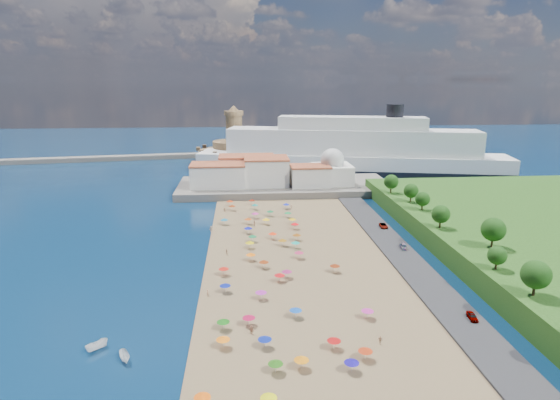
{
  "coord_description": "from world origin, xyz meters",
  "views": [
    {
      "loc": [
        -8.13,
        -121.63,
        46.01
      ],
      "look_at": [
        4.0,
        25.0,
        8.0
      ],
      "focal_mm": 30.0,
      "sensor_mm": 36.0,
      "label": 1
    }
  ],
  "objects": [
    {
      "name": "breakwater",
      "position": [
        -110.0,
        153.0,
        1.3
      ],
      "size": [
        199.03,
        34.77,
        2.6
      ],
      "primitive_type": "cube",
      "rotation": [
        0.0,
        0.0,
        0.14
      ],
      "color": "#59544C",
      "rests_on": "ground"
    },
    {
      "name": "beachgoers",
      "position": [
        -6.1,
        4.0,
        1.12
      ],
      "size": [
        34.97,
        91.31,
        1.88
      ],
      "color": "tan",
      "rests_on": "beach"
    },
    {
      "name": "beach_parasols",
      "position": [
        -1.38,
        -8.13,
        2.15
      ],
      "size": [
        32.92,
        115.2,
        2.2
      ],
      "color": "gray",
      "rests_on": "beach"
    },
    {
      "name": "moored_boats",
      "position": [
        -31.61,
        -48.13,
        0.79
      ],
      "size": [
        9.16,
        7.8,
        1.62
      ],
      "color": "white",
      "rests_on": "ground"
    },
    {
      "name": "terrace",
      "position": [
        10.0,
        73.0,
        1.5
      ],
      "size": [
        90.0,
        36.0,
        3.0
      ],
      "primitive_type": "cube",
      "color": "#59544C",
      "rests_on": "ground"
    },
    {
      "name": "waterfront_buildings",
      "position": [
        -3.05,
        73.64,
        7.88
      ],
      "size": [
        57.0,
        29.0,
        11.0
      ],
      "color": "silver",
      "rests_on": "terrace"
    },
    {
      "name": "fortress",
      "position": [
        -12.0,
        138.0,
        6.68
      ],
      "size": [
        40.0,
        40.0,
        32.4
      ],
      "color": "#916F48",
      "rests_on": "ground"
    },
    {
      "name": "domed_building",
      "position": [
        30.0,
        71.0,
        8.97
      ],
      "size": [
        16.0,
        16.0,
        15.0
      ],
      "color": "silver",
      "rests_on": "terrace"
    },
    {
      "name": "cruise_ship",
      "position": [
        47.2,
        110.45,
        10.16
      ],
      "size": [
        158.21,
        56.61,
        34.3
      ],
      "color": "black",
      "rests_on": "ground"
    },
    {
      "name": "jetty",
      "position": [
        -12.0,
        108.0,
        1.2
      ],
      "size": [
        18.0,
        70.0,
        2.4
      ],
      "primitive_type": "cube",
      "color": "#59544C",
      "rests_on": "ground"
    },
    {
      "name": "parked_cars",
      "position": [
        36.0,
        -3.89,
        1.32
      ],
      "size": [
        2.42,
        62.67,
        1.28
      ],
      "color": "gray",
      "rests_on": "promenade"
    },
    {
      "name": "ground",
      "position": [
        0.0,
        0.0,
        0.0
      ],
      "size": [
        700.0,
        700.0,
        0.0
      ],
      "primitive_type": "plane",
      "color": "#071938",
      "rests_on": "ground"
    },
    {
      "name": "hillside_trees",
      "position": [
        48.04,
        -8.74,
        10.0
      ],
      "size": [
        12.49,
        105.8,
        7.51
      ],
      "color": "#382314",
      "rests_on": "hillside"
    }
  ]
}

